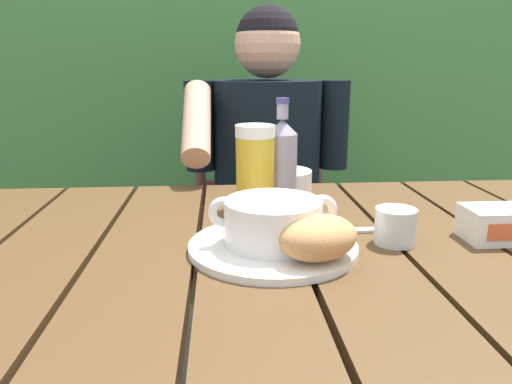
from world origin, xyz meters
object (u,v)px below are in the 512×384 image
Objects in this scene: chair_near_diner at (262,235)px; beer_bottle at (282,160)px; person_eating at (267,180)px; butter_tub at (496,224)px; water_glass_small at (395,226)px; diner_bowl at (283,182)px; bread_roll at (318,238)px; table_knife at (348,230)px; soup_bowl at (273,221)px; serving_plate at (273,246)px; beer_glass at (255,167)px.

chair_near_diner is 0.71m from beer_bottle.
person_eating reaches higher than butter_tub.
water_glass_small is 0.52× the size of diner_bowl.
bread_roll is at bearing -88.11° from beer_bottle.
beer_bottle is (-0.01, 0.34, 0.05)m from bread_roll.
soup_bowl is at bearing -152.83° from table_knife.
soup_bowl reaches higher than diner_bowl.
beer_bottle reaches higher than butter_tub.
beer_bottle is 0.09m from diner_bowl.
person_eating is 11.49× the size of butter_tub.
serving_plate is 1.76× the size of table_knife.
person_eating is 0.46m from beer_glass.
soup_bowl is 0.28m from beer_bottle.
chair_near_diner reaches higher than water_glass_small.
soup_bowl is at bearing -94.71° from person_eating.
person_eating is at bearing 88.88° from beer_bottle.
person_eating is at bearing 116.43° from butter_tub.
person_eating is 0.73m from butter_tub.
person_eating is 7.99× the size of bread_roll.
bread_roll is 1.44× the size of butter_tub.
diner_bowl is at bearing 135.24° from butter_tub.
person_eating is 7.92× the size of table_knife.
person_eating is 5.94× the size of soup_bowl.
soup_bowl reaches higher than bread_roll.
diner_bowl is (-0.32, 0.32, -0.00)m from butter_tub.
bread_roll is (0.00, -0.74, 0.09)m from person_eating.
water_glass_small is 0.64× the size of butter_tub.
table_knife is (-0.06, 0.06, -0.03)m from water_glass_small.
diner_bowl is at bearing 80.69° from beer_bottle.
water_glass_small is at bearing -58.53° from beer_bottle.
butter_tub is (0.39, -0.22, -0.06)m from beer_glass.
person_eating is 7.10× the size of beer_glass.
chair_near_diner is 4.67× the size of soup_bowl.
table_knife is at bearing 27.17° from serving_plate.
serving_plate is 0.38m from butter_tub.
serving_plate is 0.10m from bread_roll.
water_glass_small is at bearing -77.17° from person_eating.
beer_bottle is (-0.01, -0.60, 0.39)m from chair_near_diner.
beer_glass is 2.52× the size of water_glass_small.
beer_glass is 0.77× the size of beer_bottle.
beer_bottle reaches higher than beer_glass.
water_glass_small is at bearing -65.54° from diner_bowl.
person_eating is at bearing 98.27° from table_knife.
person_eating reaches higher than table_knife.
chair_near_diner is 5.59× the size of beer_glass.
diner_bowl is at bearing 107.65° from table_knife.
beer_glass is 1.62× the size of butter_tub.
chair_near_diner is 0.97m from butter_tub.
soup_bowl is 1.93× the size of butter_tub.
water_glass_small is at bearing 4.22° from serving_plate.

